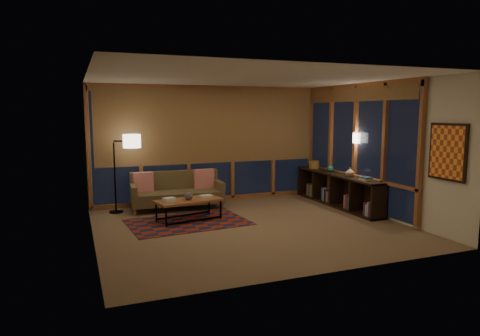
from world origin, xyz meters
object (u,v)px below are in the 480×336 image
object	(u,v)px
sofa	(177,191)
floor_lamp	(115,174)
bookshelf	(337,190)
coffee_table	(189,210)

from	to	relation	value
sofa	floor_lamp	xyz separation A→B (m)	(-1.27, 0.17, 0.43)
sofa	bookshelf	xyz separation A→B (m)	(3.43, -0.97, -0.03)
coffee_table	bookshelf	distance (m)	3.45
bookshelf	coffee_table	bearing A→B (deg)	-178.56
sofa	coffee_table	size ratio (longest dim) A/B	1.55
coffee_table	floor_lamp	world-z (taller)	floor_lamp
coffee_table	sofa	bearing A→B (deg)	77.84
sofa	coffee_table	bearing A→B (deg)	-87.84
floor_lamp	bookshelf	distance (m)	4.86
sofa	coffee_table	xyz separation A→B (m)	(-0.02, -1.06, -0.19)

